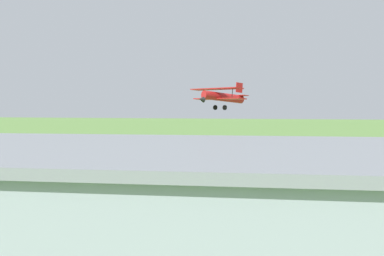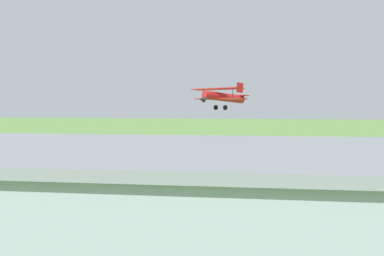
% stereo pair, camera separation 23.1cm
% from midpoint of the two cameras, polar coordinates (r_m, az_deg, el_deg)
% --- Properties ---
extents(ground_plane, '(400.00, 400.00, 0.00)m').
position_cam_midpoint_polar(ground_plane, '(59.89, 0.36, -4.52)').
color(ground_plane, '#608C42').
extents(hangar, '(38.69, 16.26, 5.94)m').
position_cam_midpoint_polar(hangar, '(22.15, -19.49, -9.48)').
color(hangar, '#99A3AD').
rests_on(hangar, ground_plane).
extents(biplane, '(8.07, 7.83, 3.64)m').
position_cam_midpoint_polar(biplane, '(61.69, 3.68, 3.80)').
color(biplane, '#B21E1E').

